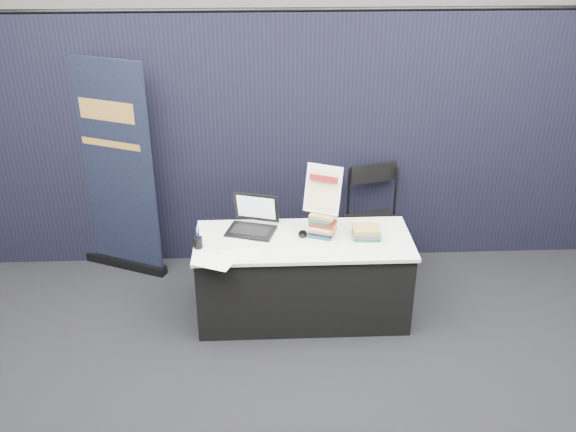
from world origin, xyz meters
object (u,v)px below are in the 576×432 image
Objects in this scene: info_sign at (323,190)px; stacking_chair at (374,218)px; laptop at (251,222)px; book_stack_short at (367,233)px; display_table at (303,277)px; book_stack_tall at (322,224)px; pullup_banner at (116,181)px.

info_sign is 1.00m from stacking_chair.
laptop reaches higher than book_stack_short.
stacking_chair reaches higher than display_table.
stacking_chair is at bearing 40.20° from laptop.
laptop is at bearing -170.93° from stacking_chair.
book_stack_short is at bearing 5.77° from laptop.
book_stack_tall is (0.60, -0.14, 0.04)m from laptop.
book_stack_short is 2.39m from pullup_banner.
book_stack_tall is at bearing -0.07° from pullup_banner.
laptop is 1.10× the size of info_sign.
info_sign reaches higher than laptop.
book_stack_short is (0.97, -0.19, -0.02)m from laptop.
laptop is 0.22× the size of pullup_banner.
info_sign is at bearing 6.60° from laptop.
pullup_banner is 1.96× the size of stacking_chair.
pullup_banner reaches higher than stacking_chair.
pullup_banner is at bearing -178.75° from info_sign.
book_stack_tall is 1.11× the size of book_stack_short.
book_stack_short is at bearing 0.15° from display_table.
display_table is 3.97× the size of laptop.
stacking_chair is (0.72, 0.69, 0.21)m from display_table.
info_sign is at bearing 0.72° from pullup_banner.
book_stack_tall is at bearing 172.18° from book_stack_short.
display_table is 1.71× the size of stacking_chair.
book_stack_short is at bearing -7.82° from book_stack_tall.
stacking_chair is (0.19, 0.69, -0.21)m from book_stack_short.
laptop is 1.93× the size of book_stack_tall.
book_stack_tall is 2.03m from pullup_banner.
stacking_chair reaches higher than laptop.
book_stack_tall is at bearing -145.48° from stacking_chair.
laptop is (-0.44, 0.19, 0.44)m from display_table.
book_stack_tall is 0.22× the size of stacking_chair.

